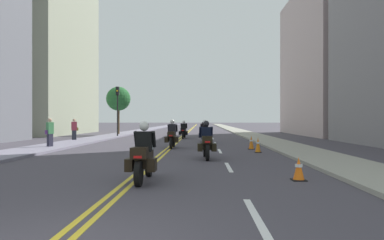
# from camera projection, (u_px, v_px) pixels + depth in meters

# --- Properties ---
(ground_plane) EXTENTS (264.00, 264.00, 0.00)m
(ground_plane) POSITION_uv_depth(u_px,v_px,m) (190.00, 130.00, 51.91)
(ground_plane) COLOR #444049
(sidewalk_left) EXTENTS (2.56, 144.00, 0.12)m
(sidewalk_left) POSITION_uv_depth(u_px,v_px,m) (144.00, 130.00, 52.11)
(sidewalk_left) COLOR gray
(sidewalk_left) RESTS_ON ground
(sidewalk_right) EXTENTS (2.56, 144.00, 0.12)m
(sidewalk_right) POSITION_uv_depth(u_px,v_px,m) (235.00, 130.00, 51.70)
(sidewalk_right) COLOR #9A988A
(sidewalk_right) RESTS_ON ground
(centreline_yellow_inner) EXTENTS (0.12, 132.00, 0.01)m
(centreline_yellow_inner) POSITION_uv_depth(u_px,v_px,m) (189.00, 130.00, 51.91)
(centreline_yellow_inner) COLOR yellow
(centreline_yellow_inner) RESTS_ON ground
(centreline_yellow_outer) EXTENTS (0.12, 132.00, 0.01)m
(centreline_yellow_outer) POSITION_uv_depth(u_px,v_px,m) (190.00, 130.00, 51.90)
(centreline_yellow_outer) COLOR yellow
(centreline_yellow_outer) RESTS_ON ground
(lane_dashes_white) EXTENTS (0.14, 56.40, 0.01)m
(lane_dashes_white) POSITION_uv_depth(u_px,v_px,m) (212.00, 137.00, 32.83)
(lane_dashes_white) COLOR silver
(lane_dashes_white) RESTS_ON ground
(building_left_1) EXTENTS (8.64, 15.20, 28.44)m
(building_left_1) POSITION_uv_depth(u_px,v_px,m) (41.00, 9.00, 38.95)
(building_left_1) COLOR #A0A68B
(building_left_1) RESTS_ON ground
(building_right_1) EXTENTS (9.28, 16.02, 15.70)m
(building_right_1) POSITION_uv_depth(u_px,v_px,m) (340.00, 62.00, 36.86)
(building_right_1) COLOR #B8A1A2
(building_right_1) RESTS_ON ground
(motorcycle_0) EXTENTS (0.76, 2.15, 1.60)m
(motorcycle_0) POSITION_uv_depth(u_px,v_px,m) (143.00, 157.00, 9.04)
(motorcycle_0) COLOR black
(motorcycle_0) RESTS_ON ground
(motorcycle_1) EXTENTS (0.78, 2.16, 1.60)m
(motorcycle_1) POSITION_uv_depth(u_px,v_px,m) (206.00, 143.00, 14.29)
(motorcycle_1) COLOR black
(motorcycle_1) RESTS_ON ground
(motorcycle_2) EXTENTS (0.77, 2.14, 1.66)m
(motorcycle_2) POSITION_uv_depth(u_px,v_px,m) (172.00, 136.00, 19.83)
(motorcycle_2) COLOR black
(motorcycle_2) RESTS_ON ground
(motorcycle_3) EXTENTS (0.78, 2.27, 1.59)m
(motorcycle_3) POSITION_uv_depth(u_px,v_px,m) (204.00, 133.00, 25.05)
(motorcycle_3) COLOR black
(motorcycle_3) RESTS_ON ground
(motorcycle_4) EXTENTS (0.78, 2.24, 1.57)m
(motorcycle_4) POSITION_uv_depth(u_px,v_px,m) (184.00, 131.00, 29.83)
(motorcycle_4) COLOR black
(motorcycle_4) RESTS_ON ground
(motorcycle_5) EXTENTS (0.77, 2.22, 1.63)m
(motorcycle_5) POSITION_uv_depth(u_px,v_px,m) (205.00, 129.00, 35.59)
(motorcycle_5) COLOR black
(motorcycle_5) RESTS_ON ground
(traffic_cone_0) EXTENTS (0.37, 0.37, 0.63)m
(traffic_cone_0) POSITION_uv_depth(u_px,v_px,m) (299.00, 169.00, 9.25)
(traffic_cone_0) COLOR black
(traffic_cone_0) RESTS_ON ground
(traffic_cone_1) EXTENTS (0.36, 0.36, 0.76)m
(traffic_cone_1) POSITION_uv_depth(u_px,v_px,m) (251.00, 142.00, 18.99)
(traffic_cone_1) COLOR black
(traffic_cone_1) RESTS_ON ground
(traffic_cone_2) EXTENTS (0.33, 0.33, 0.77)m
(traffic_cone_2) POSITION_uv_depth(u_px,v_px,m) (258.00, 145.00, 17.09)
(traffic_cone_2) COLOR black
(traffic_cone_2) RESTS_ON ground
(traffic_light_near) EXTENTS (0.28, 0.38, 4.72)m
(traffic_light_near) POSITION_uv_depth(u_px,v_px,m) (117.00, 102.00, 32.08)
(traffic_light_near) COLOR black
(traffic_light_near) RESTS_ON ground
(pedestrian_0) EXTENTS (0.36, 0.50, 1.72)m
(pedestrian_0) POSITION_uv_depth(u_px,v_px,m) (50.00, 133.00, 19.45)
(pedestrian_0) COLOR #282839
(pedestrian_0) RESTS_ON ground
(pedestrian_1) EXTENTS (0.48, 0.41, 1.71)m
(pedestrian_1) POSITION_uv_depth(u_px,v_px,m) (74.00, 130.00, 25.89)
(pedestrian_1) COLOR #272A34
(pedestrian_1) RESTS_ON ground
(street_tree_0) EXTENTS (2.55, 2.55, 5.13)m
(street_tree_0) POSITION_uv_depth(u_px,v_px,m) (118.00, 99.00, 36.47)
(street_tree_0) COLOR #503C23
(street_tree_0) RESTS_ON ground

